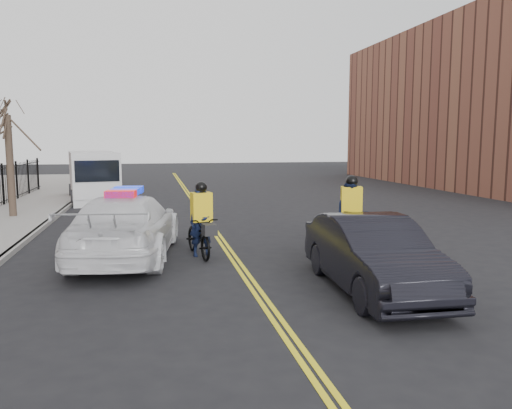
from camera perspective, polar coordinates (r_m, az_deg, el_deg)
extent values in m
plane|color=black|center=(12.00, -1.34, -7.90)|extent=(120.00, 120.00, 0.00)
cube|color=yellow|center=(19.74, -5.80, -1.89)|extent=(0.10, 60.00, 0.01)
cube|color=yellow|center=(19.76, -5.34, -1.87)|extent=(0.10, 60.00, 0.01)
cube|color=gray|center=(20.36, -27.07, -2.18)|extent=(3.00, 60.00, 0.15)
cube|color=gray|center=(20.01, -22.92, -2.11)|extent=(0.20, 60.00, 0.15)
cylinder|color=#34261E|center=(22.10, -26.28, 3.97)|extent=(0.28, 0.28, 4.00)
imported|color=silver|center=(13.80, -14.62, -2.46)|extent=(3.19, 6.21, 1.72)
cube|color=#0C26CC|center=(13.68, -14.74, 1.43)|extent=(0.92, 1.66, 0.16)
imported|color=black|center=(10.73, 13.22, -5.59)|extent=(1.84, 4.83, 1.57)
cube|color=silver|center=(27.73, -18.10, 3.09)|extent=(3.23, 6.33, 2.57)
cube|color=silver|center=(25.14, -17.71, 2.20)|extent=(2.30, 1.25, 1.34)
cube|color=black|center=(24.64, -17.69, 3.67)|extent=(2.00, 0.45, 1.01)
cylinder|color=black|center=(25.99, -20.11, 0.77)|extent=(0.41, 0.82, 0.78)
cylinder|color=black|center=(26.12, -15.45, 0.98)|extent=(0.41, 0.82, 0.78)
cylinder|color=black|center=(29.54, -20.31, 1.50)|extent=(0.41, 0.82, 0.78)
cylinder|color=black|center=(29.66, -16.21, 1.68)|extent=(0.41, 0.82, 0.78)
imported|color=black|center=(13.78, -6.21, -3.60)|extent=(1.09, 2.19, 1.10)
imported|color=black|center=(13.71, -6.23, -1.99)|extent=(0.76, 0.56, 1.88)
cube|color=yellow|center=(13.65, -6.25, -0.28)|extent=(0.59, 0.45, 0.79)
sphere|color=black|center=(13.59, -6.29, 1.97)|extent=(0.32, 0.32, 0.32)
cube|color=black|center=(13.03, -5.35, -2.86)|extent=(0.40, 0.44, 0.29)
imported|color=black|center=(14.37, 10.76, -2.82)|extent=(1.19, 2.25, 1.30)
imported|color=black|center=(14.32, 10.80, -1.43)|extent=(1.15, 1.00, 2.01)
cube|color=yellow|center=(14.26, 10.84, 0.33)|extent=(0.66, 0.53, 0.84)
sphere|color=black|center=(14.20, 10.90, 2.62)|extent=(0.34, 0.34, 0.34)
cube|color=black|center=(13.57, 11.15, -2.32)|extent=(0.47, 0.50, 0.31)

